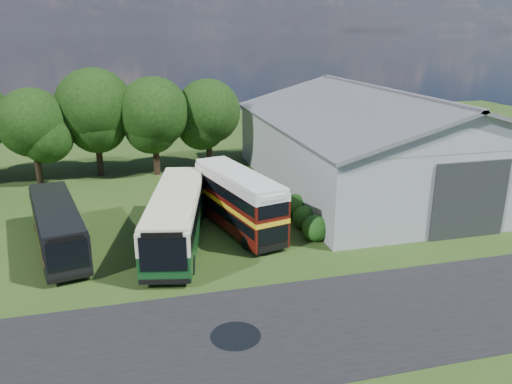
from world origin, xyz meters
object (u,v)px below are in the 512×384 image
object	(u,v)px
bus_green_single	(176,216)
bus_maroon_double	(238,201)
storage_shed	(379,136)
bus_dark_single	(57,226)

from	to	relation	value
bus_green_single	bus_maroon_double	distance (m)	4.34
storage_shed	bus_green_single	distance (m)	19.85
bus_maroon_double	bus_dark_single	world-z (taller)	bus_maroon_double
bus_maroon_double	bus_dark_single	size ratio (longest dim) A/B	0.90
storage_shed	bus_maroon_double	bearing A→B (deg)	-152.54
storage_shed	bus_maroon_double	distance (m)	15.59
storage_shed	bus_green_single	xyz separation A→B (m)	(-17.85, -8.34, -2.41)
bus_maroon_double	storage_shed	bearing A→B (deg)	13.69
bus_green_single	bus_maroon_double	size ratio (longest dim) A/B	1.30
bus_maroon_double	bus_dark_single	bearing A→B (deg)	167.92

